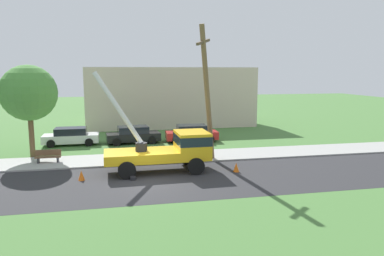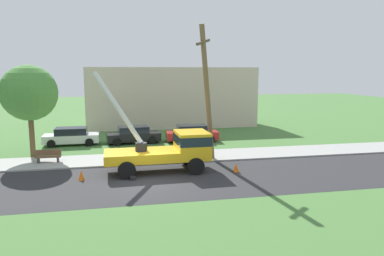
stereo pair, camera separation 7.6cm
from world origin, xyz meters
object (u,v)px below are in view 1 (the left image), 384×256
Objects in this scene: utility_truck at (171,148)px; parked_sedan_black at (133,135)px; leaning_utility_pole at (207,93)px; parked_sedan_red at (192,133)px; park_bench at (48,157)px; traffic_cone_ahead at (236,167)px; parked_sedan_white at (71,136)px; traffic_cone_behind at (81,175)px; roadside_tree_near at (29,93)px.

utility_truck is 9.44m from parked_sedan_black.
leaning_utility_pole is 9.73m from parked_sedan_black.
parked_sedan_red reaches higher than park_bench.
leaning_utility_pole is 5.12m from traffic_cone_ahead.
traffic_cone_ahead is (3.77, -1.08, -1.13)m from utility_truck.
parked_sedan_black is at bearing 176.72° from parked_sedan_red.
leaning_utility_pole reaches higher than parked_sedan_red.
traffic_cone_ahead is at bearing -16.05° from utility_truck.
parked_sedan_white is 6.21m from park_bench.
traffic_cone_behind is 4.98m from park_bench.
parked_sedan_red is at bearing 93.64° from traffic_cone_ahead.
traffic_cone_behind is (-7.76, -2.46, -4.28)m from leaning_utility_pole.
utility_truck is 11.04m from roadside_tree_near.
parked_sedan_white reaches higher than park_bench.
leaning_utility_pole is 8.43m from parked_sedan_red.
park_bench is at bearing -57.92° from roadside_tree_near.
roadside_tree_near is at bearing 160.48° from leaning_utility_pole.
parked_sedan_red is (-0.64, 10.04, 0.43)m from traffic_cone_ahead.
parked_sedan_red reaches higher than traffic_cone_behind.
parked_sedan_white is 5.85m from roadside_tree_near.
parked_sedan_white and parked_sedan_black have the same top height.
traffic_cone_behind is 10.63m from parked_sedan_white.
traffic_cone_behind is at bearing -162.41° from leaning_utility_pole.
parked_sedan_red is at bearing 27.59° from park_bench.
parked_sedan_red is at bearing 85.89° from leaning_utility_pole.
parked_sedan_black is at bearing 26.93° from roadside_tree_near.
park_bench is (-10.20, 1.87, -4.10)m from leaning_utility_pole.
leaning_utility_pole is at bearing 29.50° from utility_truck.
park_bench is (-5.78, -5.90, -0.25)m from parked_sedan_black.
leaning_utility_pole is 1.98× the size of parked_sedan_red.
leaning_utility_pole is 12.32m from roadside_tree_near.
parked_sedan_black reaches higher than traffic_cone_ahead.
traffic_cone_ahead is (1.18, -2.55, -4.28)m from leaning_utility_pole.
roadside_tree_near is (-12.79, 6.67, 4.20)m from traffic_cone_ahead.
leaning_utility_pole is 15.83× the size of traffic_cone_ahead.
leaning_utility_pole reaches higher than traffic_cone_ahead.
park_bench reaches higher than traffic_cone_behind.
traffic_cone_behind is at bearing 179.41° from traffic_cone_ahead.
traffic_cone_ahead is 0.13× the size of parked_sedan_white.
parked_sedan_white reaches higher than traffic_cone_behind.
utility_truck is 8.36m from park_bench.
parked_sedan_white is 0.99× the size of parked_sedan_red.
roadside_tree_near reaches higher than parked_sedan_red.
parked_sedan_black reaches higher than park_bench.
parked_sedan_black is 4.97m from parked_sedan_red.
leaning_utility_pole is 2.00× the size of parked_sedan_white.
utility_truck reaches higher than parked_sedan_red.
traffic_cone_ahead is 10.07m from parked_sedan_red.
utility_truck is 4.26× the size of park_bench.
leaning_utility_pole is 15.83× the size of traffic_cone_behind.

